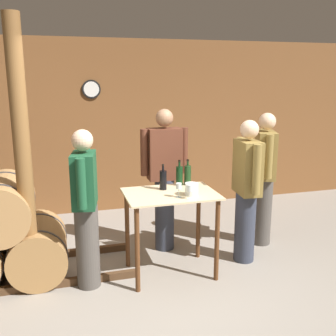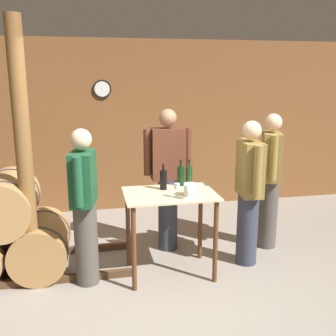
{
  "view_description": "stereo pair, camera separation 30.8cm",
  "coord_description": "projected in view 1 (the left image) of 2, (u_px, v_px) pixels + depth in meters",
  "views": [
    {
      "loc": [
        -1.01,
        -3.26,
        2.14
      ],
      "look_at": [
        0.11,
        0.69,
        1.18
      ],
      "focal_mm": 42.0,
      "sensor_mm": 36.0,
      "label": 1
    },
    {
      "loc": [
        -0.71,
        -3.33,
        2.14
      ],
      "look_at": [
        0.11,
        0.69,
        1.18
      ],
      "focal_mm": 42.0,
      "sensor_mm": 36.0,
      "label": 2
    }
  ],
  "objects": [
    {
      "name": "ground_plane",
      "position": [
        177.0,
        302.0,
        3.81
      ],
      "size": [
        14.0,
        14.0,
        0.0
      ],
      "primitive_type": "plane",
      "color": "gray"
    },
    {
      "name": "back_wall",
      "position": [
        123.0,
        127.0,
        6.23
      ],
      "size": [
        8.4,
        0.08,
        2.7
      ],
      "color": "brown",
      "rests_on": "ground_plane"
    },
    {
      "name": "tasting_table",
      "position": [
        171.0,
        210.0,
        4.22
      ],
      "size": [
        0.97,
        0.69,
        0.93
      ],
      "color": "beige",
      "rests_on": "ground_plane"
    },
    {
      "name": "wooden_post",
      "position": [
        23.0,
        160.0,
        3.77
      ],
      "size": [
        0.16,
        0.16,
        2.7
      ],
      "color": "brown",
      "rests_on": "ground_plane"
    },
    {
      "name": "wine_bottle_far_left",
      "position": [
        163.0,
        180.0,
        4.28
      ],
      "size": [
        0.08,
        0.08,
        0.29
      ],
      "color": "black",
      "rests_on": "tasting_table"
    },
    {
      "name": "wine_bottle_left",
      "position": [
        179.0,
        175.0,
        4.44
      ],
      "size": [
        0.08,
        0.08,
        0.29
      ],
      "color": "black",
      "rests_on": "tasting_table"
    },
    {
      "name": "wine_bottle_center",
      "position": [
        188.0,
        175.0,
        4.46
      ],
      "size": [
        0.08,
        0.08,
        0.3
      ],
      "color": "#193819",
      "rests_on": "tasting_table"
    },
    {
      "name": "wine_glass_near_left",
      "position": [
        179.0,
        187.0,
        4.0
      ],
      "size": [
        0.06,
        0.06,
        0.15
      ],
      "color": "silver",
      "rests_on": "tasting_table"
    },
    {
      "name": "wine_glass_near_center",
      "position": [
        190.0,
        188.0,
        3.95
      ],
      "size": [
        0.07,
        0.07,
        0.15
      ],
      "color": "silver",
      "rests_on": "tasting_table"
    },
    {
      "name": "ice_bucket",
      "position": [
        192.0,
        189.0,
        4.08
      ],
      "size": [
        0.14,
        0.14,
        0.13
      ],
      "color": "white",
      "rests_on": "tasting_table"
    },
    {
      "name": "person_host",
      "position": [
        86.0,
        207.0,
        3.92
      ],
      "size": [
        0.29,
        0.58,
        1.64
      ],
      "color": "#4C4742",
      "rests_on": "ground_plane"
    },
    {
      "name": "person_visitor_with_scarf",
      "position": [
        247.0,
        189.0,
        4.49
      ],
      "size": [
        0.25,
        0.59,
        1.67
      ],
      "color": "#333847",
      "rests_on": "ground_plane"
    },
    {
      "name": "person_visitor_bearded",
      "position": [
        264.0,
        176.0,
        4.96
      ],
      "size": [
        0.34,
        0.56,
        1.7
      ],
      "color": "#4C4742",
      "rests_on": "ground_plane"
    },
    {
      "name": "person_visitor_near_door",
      "position": [
        164.0,
        177.0,
        4.8
      ],
      "size": [
        0.59,
        0.24,
        1.76
      ],
      "color": "#333847",
      "rests_on": "ground_plane"
    }
  ]
}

